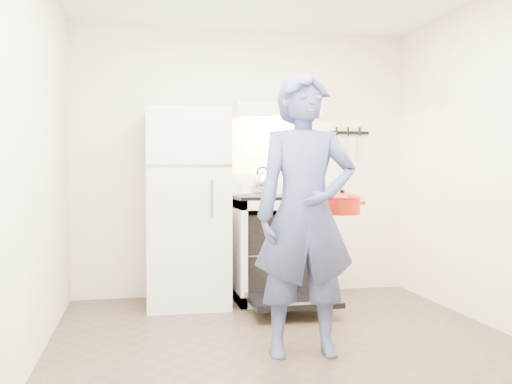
% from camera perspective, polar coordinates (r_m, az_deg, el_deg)
% --- Properties ---
extents(floor, '(3.60, 3.60, 0.00)m').
position_cam_1_polar(floor, '(3.86, 3.82, -15.54)').
color(floor, '#4A3C32').
rests_on(floor, ground).
extents(back_wall, '(3.20, 0.02, 2.50)m').
position_cam_1_polar(back_wall, '(5.43, -1.16, 2.93)').
color(back_wall, white).
rests_on(back_wall, ground).
extents(refrigerator, '(0.70, 0.70, 1.70)m').
position_cam_1_polar(refrigerator, '(5.02, -6.97, -1.58)').
color(refrigerator, silver).
rests_on(refrigerator, floor).
extents(stove_body, '(0.76, 0.65, 0.92)m').
position_cam_1_polar(stove_body, '(5.21, 1.99, -5.74)').
color(stove_body, silver).
rests_on(stove_body, floor).
extents(cooktop, '(0.76, 0.65, 0.03)m').
position_cam_1_polar(cooktop, '(5.17, 2.00, -0.52)').
color(cooktop, black).
rests_on(cooktop, stove_body).
extents(backsplash, '(0.76, 0.07, 0.20)m').
position_cam_1_polar(backsplash, '(5.44, 1.30, 0.82)').
color(backsplash, silver).
rests_on(backsplash, cooktop).
extents(oven_door, '(0.70, 0.54, 0.04)m').
position_cam_1_polar(oven_door, '(4.70, 3.70, -10.74)').
color(oven_door, black).
rests_on(oven_door, floor).
extents(oven_rack, '(0.60, 0.52, 0.01)m').
position_cam_1_polar(oven_rack, '(5.21, 1.99, -5.96)').
color(oven_rack, slate).
rests_on(oven_rack, stove_body).
extents(range_hood, '(0.76, 0.50, 0.12)m').
position_cam_1_polar(range_hood, '(5.26, 1.82, 7.97)').
color(range_hood, silver).
rests_on(range_hood, back_wall).
extents(knife_strip, '(0.40, 0.02, 0.03)m').
position_cam_1_polar(knife_strip, '(5.71, 9.34, 5.87)').
color(knife_strip, black).
rests_on(knife_strip, back_wall).
extents(pizza_stone, '(0.32, 0.32, 0.02)m').
position_cam_1_polar(pizza_stone, '(5.17, 2.72, -5.88)').
color(pizza_stone, '#92714E').
rests_on(pizza_stone, oven_rack).
extents(tea_kettle, '(0.21, 0.18, 0.26)m').
position_cam_1_polar(tea_kettle, '(5.30, 0.67, 1.12)').
color(tea_kettle, '#B8B8BD').
rests_on(tea_kettle, cooktop).
extents(utensil_jar, '(0.09, 0.09, 0.13)m').
position_cam_1_polar(utensil_jar, '(5.11, 5.32, 0.68)').
color(utensil_jar, silver).
rests_on(utensil_jar, cooktop).
extents(person, '(0.68, 0.48, 1.78)m').
position_cam_1_polar(person, '(3.62, 4.96, -2.28)').
color(person, navy).
rests_on(person, floor).
extents(dutch_oven, '(0.31, 0.24, 0.21)m').
position_cam_1_polar(dutch_oven, '(3.92, 8.61, -1.41)').
color(dutch_oven, red).
rests_on(dutch_oven, person).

